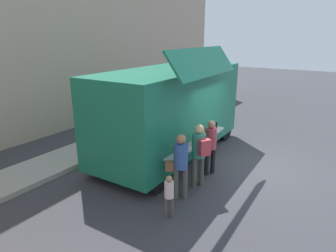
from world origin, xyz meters
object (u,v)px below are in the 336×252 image
(customer_front_ordering, at_px, (210,143))
(child_near_queue, at_px, (169,193))
(food_truck_main, at_px, (172,109))
(customer_mid_with_backpack, at_px, (199,150))
(customer_rear_waiting, at_px, (180,161))
(trash_bin, at_px, (179,107))

(customer_front_ordering, distance_m, child_near_queue, 2.53)
(food_truck_main, xyz_separation_m, customer_mid_with_backpack, (-1.56, -1.87, -0.53))
(customer_rear_waiting, bearing_deg, food_truck_main, 3.90)
(customer_mid_with_backpack, xyz_separation_m, child_near_queue, (-1.64, -0.10, -0.46))
(customer_front_ordering, relative_size, customer_rear_waiting, 0.97)
(food_truck_main, xyz_separation_m, trash_bin, (4.31, 2.32, -1.12))
(customer_mid_with_backpack, bearing_deg, child_near_queue, 125.06)
(trash_bin, xyz_separation_m, customer_rear_waiting, (-6.67, -4.08, 0.53))
(trash_bin, xyz_separation_m, child_near_queue, (-7.50, -4.29, 0.13))
(food_truck_main, height_order, customer_rear_waiting, food_truck_main)
(customer_mid_with_backpack, bearing_deg, food_truck_main, -8.19)
(trash_bin, bearing_deg, customer_mid_with_backpack, -144.43)
(trash_bin, height_order, customer_front_ordering, customer_front_ordering)
(food_truck_main, relative_size, customer_front_ordering, 3.73)
(customer_front_ordering, relative_size, customer_mid_with_backpack, 0.94)
(customer_front_ordering, distance_m, customer_rear_waiting, 1.66)
(food_truck_main, height_order, customer_mid_with_backpack, food_truck_main)
(food_truck_main, relative_size, customer_mid_with_backpack, 3.51)
(trash_bin, xyz_separation_m, customer_mid_with_backpack, (-5.86, -4.19, 0.59))
(trash_bin, distance_m, customer_front_ordering, 6.50)
(customer_rear_waiting, distance_m, child_near_queue, 0.95)
(food_truck_main, bearing_deg, customer_rear_waiting, -144.58)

